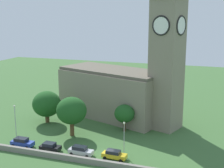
# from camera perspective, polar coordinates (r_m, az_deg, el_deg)

# --- Properties ---
(ground_plane) EXTENTS (200.00, 200.00, 0.00)m
(ground_plane) POSITION_cam_1_polar(r_m,az_deg,el_deg) (75.70, 2.93, -7.99)
(ground_plane) COLOR #3D6633
(church) EXTENTS (34.21, 20.93, 33.68)m
(church) POSITION_cam_1_polar(r_m,az_deg,el_deg) (81.12, 2.22, -0.13)
(church) COLOR gray
(church) RESTS_ON ground
(quay_barrier) EXTENTS (55.51, 0.70, 1.09)m
(quay_barrier) POSITION_cam_1_polar(r_m,az_deg,el_deg) (58.68, -2.46, -13.70)
(quay_barrier) COLOR gray
(quay_barrier) RESTS_ON ground
(car_blue) EXTENTS (4.67, 2.24, 1.85)m
(car_blue) POSITION_cam_1_polar(r_m,az_deg,el_deg) (68.36, -15.62, -9.91)
(car_blue) COLOR #233D9E
(car_blue) RESTS_ON ground
(car_black) EXTENTS (4.06, 2.30, 1.66)m
(car_black) POSITION_cam_1_polar(r_m,az_deg,el_deg) (65.24, -10.91, -10.86)
(car_black) COLOR black
(car_black) RESTS_ON ground
(car_silver) EXTENTS (4.85, 2.15, 1.77)m
(car_silver) POSITION_cam_1_polar(r_m,az_deg,el_deg) (62.60, -5.58, -11.66)
(car_silver) COLOR silver
(car_silver) RESTS_ON ground
(car_yellow) EXTENTS (4.66, 2.20, 1.68)m
(car_yellow) POSITION_cam_1_polar(r_m,az_deg,el_deg) (60.83, 0.37, -12.38)
(car_yellow) COLOR gold
(car_yellow) RESTS_ON ground
(streetlamp_west_end) EXTENTS (0.44, 0.44, 7.46)m
(streetlamp_west_end) POSITION_cam_1_polar(r_m,az_deg,el_deg) (71.66, -16.79, -5.54)
(streetlamp_west_end) COLOR #9EA0A5
(streetlamp_west_end) RESTS_ON ground
(streetlamp_west_mid) EXTENTS (0.44, 0.44, 6.60)m
(streetlamp_west_mid) POSITION_cam_1_polar(r_m,az_deg,el_deg) (61.01, 2.16, -8.65)
(streetlamp_west_mid) COLOR #9EA0A5
(streetlamp_west_mid) RESTS_ON ground
(tree_riverside_east) EXTENTS (4.58, 4.58, 6.21)m
(tree_riverside_east) POSITION_cam_1_polar(r_m,az_deg,el_deg) (73.25, 2.22, -5.28)
(tree_riverside_east) COLOR brown
(tree_riverside_east) RESTS_ON ground
(tree_by_tower) EXTENTS (6.61, 6.61, 8.69)m
(tree_by_tower) POSITION_cam_1_polar(r_m,az_deg,el_deg) (70.67, -7.17, -4.72)
(tree_by_tower) COLOR brown
(tree_by_tower) RESTS_ON ground
(tree_churchyard) EXTENTS (6.98, 6.98, 7.85)m
(tree_churchyard) POSITION_cam_1_polar(r_m,az_deg,el_deg) (80.45, -11.48, -3.48)
(tree_churchyard) COLOR brown
(tree_churchyard) RESTS_ON ground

